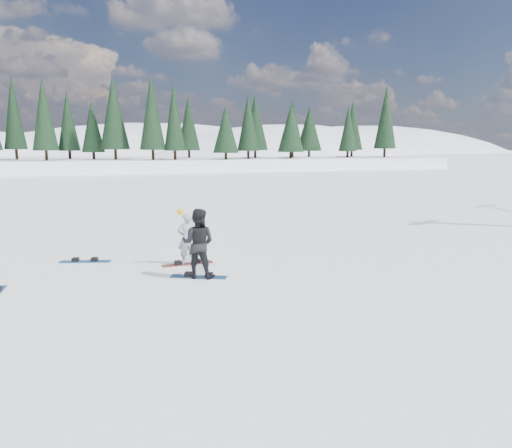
% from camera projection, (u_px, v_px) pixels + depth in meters
% --- Properties ---
extents(ground, '(420.00, 420.00, 0.00)m').
position_uv_depth(ground, '(219.00, 277.00, 13.22)').
color(ground, white).
rests_on(ground, ground).
extents(alpine_backdrop, '(412.50, 227.00, 53.20)m').
position_uv_depth(alpine_backdrop, '(75.00, 190.00, 190.08)').
color(alpine_backdrop, white).
rests_on(alpine_backdrop, ground).
extents(snowboarder_woman, '(0.58, 0.41, 1.68)m').
position_uv_depth(snowboarder_woman, '(187.00, 238.00, 14.50)').
color(snowboarder_woman, '#9D9DA2').
rests_on(snowboarder_woman, ground).
extents(snowboarder_man, '(1.11, 1.03, 1.84)m').
position_uv_depth(snowboarder_man, '(198.00, 243.00, 13.06)').
color(snowboarder_man, black).
rests_on(snowboarder_man, ground).
extents(snowboard_woman, '(1.52, 0.44, 0.03)m').
position_uv_depth(snowboard_woman, '(188.00, 264.00, 14.62)').
color(snowboard_woman, maroon).
rests_on(snowboard_woman, ground).
extents(snowboard_man, '(1.48, 0.88, 0.03)m').
position_uv_depth(snowboard_man, '(199.00, 277.00, 13.21)').
color(snowboard_man, navy).
rests_on(snowboard_man, ground).
extents(snowboard_loose_c, '(1.52, 0.64, 0.03)m').
position_uv_depth(snowboard_loose_c, '(85.00, 262.00, 14.91)').
color(snowboard_loose_c, '#1D5EA0').
rests_on(snowboard_loose_c, ground).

